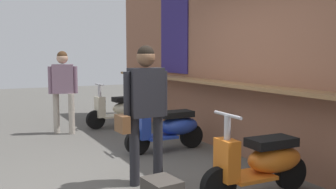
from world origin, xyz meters
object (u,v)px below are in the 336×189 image
(scooter_cream, at_px, (121,109))
(scooter_orange, at_px, (263,162))
(scooter_blue, at_px, (170,127))
(shopper_with_handbag, at_px, (145,100))
(shopper_browsing, at_px, (63,83))

(scooter_cream, height_order, scooter_orange, same)
(scooter_blue, bearing_deg, shopper_with_handbag, 51.31)
(scooter_cream, distance_m, scooter_blue, 2.33)
(scooter_cream, bearing_deg, shopper_browsing, 4.29)
(scooter_cream, height_order, shopper_browsing, shopper_browsing)
(scooter_cream, xyz_separation_m, scooter_blue, (2.33, 0.00, 0.00))
(shopper_with_handbag, bearing_deg, shopper_browsing, -177.22)
(scooter_blue, height_order, shopper_with_handbag, shopper_with_handbag)
(scooter_cream, xyz_separation_m, scooter_orange, (4.55, 0.00, 0.00))
(scooter_orange, relative_size, shopper_browsing, 0.85)
(scooter_orange, xyz_separation_m, shopper_browsing, (-4.38, -1.27, 0.63))
(scooter_orange, distance_m, shopper_with_handbag, 1.53)
(scooter_blue, xyz_separation_m, scooter_orange, (2.22, -0.00, 0.00))
(scooter_orange, distance_m, shopper_browsing, 4.60)
(scooter_orange, height_order, shopper_browsing, shopper_browsing)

